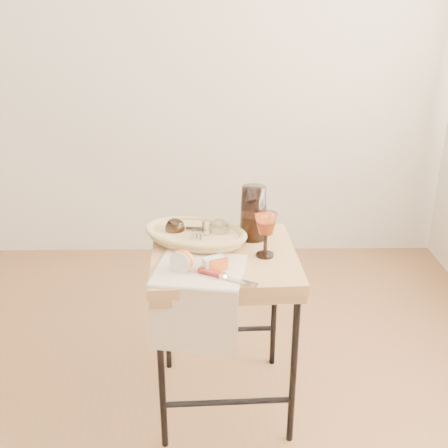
{
  "coord_description": "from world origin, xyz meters",
  "views": [
    {
      "loc": [
        0.44,
        -1.37,
        1.5
      ],
      "look_at": [
        0.47,
        0.37,
        0.77
      ],
      "focal_mm": 43.91,
      "sensor_mm": 36.0,
      "label": 1
    }
  ],
  "objects_px": {
    "goblet_lying_a": "(187,228)",
    "goblet_lying_b": "(209,231)",
    "tea_towel": "(200,270)",
    "wine_goblet": "(266,235)",
    "table_knife": "(225,276)",
    "bread_basket": "(196,236)",
    "pitcher": "(254,213)",
    "side_table": "(224,331)",
    "apple_half": "(183,260)"
  },
  "relations": [
    {
      "from": "goblet_lying_b",
      "to": "apple_half",
      "type": "xyz_separation_m",
      "value": [
        -0.09,
        -0.21,
        -0.01
      ]
    },
    {
      "from": "tea_towel",
      "to": "apple_half",
      "type": "distance_m",
      "value": 0.07
    },
    {
      "from": "pitcher",
      "to": "goblet_lying_a",
      "type": "bearing_deg",
      "value": 161.38
    },
    {
      "from": "table_knife",
      "to": "bread_basket",
      "type": "bearing_deg",
      "value": 138.66
    },
    {
      "from": "goblet_lying_a",
      "to": "goblet_lying_b",
      "type": "distance_m",
      "value": 0.09
    },
    {
      "from": "tea_towel",
      "to": "wine_goblet",
      "type": "relative_size",
      "value": 1.78
    },
    {
      "from": "pitcher",
      "to": "apple_half",
      "type": "xyz_separation_m",
      "value": [
        -0.25,
        -0.27,
        -0.06
      ]
    },
    {
      "from": "bread_basket",
      "to": "tea_towel",
      "type": "bearing_deg",
      "value": -61.96
    },
    {
      "from": "bread_basket",
      "to": "wine_goblet",
      "type": "height_order",
      "value": "wine_goblet"
    },
    {
      "from": "goblet_lying_b",
      "to": "table_knife",
      "type": "bearing_deg",
      "value": -117.88
    },
    {
      "from": "tea_towel",
      "to": "table_knife",
      "type": "relative_size",
      "value": 1.39
    },
    {
      "from": "goblet_lying_a",
      "to": "goblet_lying_b",
      "type": "bearing_deg",
      "value": 162.01
    },
    {
      "from": "goblet_lying_a",
      "to": "pitcher",
      "type": "height_order",
      "value": "pitcher"
    },
    {
      "from": "goblet_lying_a",
      "to": "goblet_lying_b",
      "type": "relative_size",
      "value": 0.96
    },
    {
      "from": "side_table",
      "to": "pitcher",
      "type": "height_order",
      "value": "pitcher"
    },
    {
      "from": "tea_towel",
      "to": "apple_half",
      "type": "height_order",
      "value": "apple_half"
    },
    {
      "from": "goblet_lying_a",
      "to": "goblet_lying_b",
      "type": "height_order",
      "value": "goblet_lying_b"
    },
    {
      "from": "side_table",
      "to": "bread_basket",
      "type": "height_order",
      "value": "bread_basket"
    },
    {
      "from": "goblet_lying_a",
      "to": "pitcher",
      "type": "xyz_separation_m",
      "value": [
        0.25,
        0.02,
        0.05
      ]
    },
    {
      "from": "bread_basket",
      "to": "table_knife",
      "type": "distance_m",
      "value": 0.32
    },
    {
      "from": "side_table",
      "to": "wine_goblet",
      "type": "height_order",
      "value": "wine_goblet"
    },
    {
      "from": "tea_towel",
      "to": "wine_goblet",
      "type": "height_order",
      "value": "wine_goblet"
    },
    {
      "from": "side_table",
      "to": "wine_goblet",
      "type": "xyz_separation_m",
      "value": [
        0.14,
        -0.03,
        0.41
      ]
    },
    {
      "from": "tea_towel",
      "to": "pitcher",
      "type": "relative_size",
      "value": 1.19
    },
    {
      "from": "tea_towel",
      "to": "table_knife",
      "type": "height_order",
      "value": "table_knife"
    },
    {
      "from": "pitcher",
      "to": "table_knife",
      "type": "bearing_deg",
      "value": -131.52
    },
    {
      "from": "bread_basket",
      "to": "pitcher",
      "type": "bearing_deg",
      "value": 31.82
    },
    {
      "from": "goblet_lying_a",
      "to": "wine_goblet",
      "type": "relative_size",
      "value": 0.74
    },
    {
      "from": "wine_goblet",
      "to": "apple_half",
      "type": "distance_m",
      "value": 0.31
    },
    {
      "from": "bread_basket",
      "to": "pitcher",
      "type": "height_order",
      "value": "pitcher"
    },
    {
      "from": "side_table",
      "to": "pitcher",
      "type": "xyz_separation_m",
      "value": [
        0.11,
        0.13,
        0.43
      ]
    },
    {
      "from": "apple_half",
      "to": "bread_basket",
      "type": "bearing_deg",
      "value": 104.48
    },
    {
      "from": "side_table",
      "to": "goblet_lying_a",
      "type": "xyz_separation_m",
      "value": [
        -0.13,
        0.11,
        0.38
      ]
    },
    {
      "from": "side_table",
      "to": "goblet_lying_a",
      "type": "height_order",
      "value": "goblet_lying_a"
    },
    {
      "from": "tea_towel",
      "to": "goblet_lying_b",
      "type": "distance_m",
      "value": 0.22
    },
    {
      "from": "goblet_lying_b",
      "to": "table_knife",
      "type": "xyz_separation_m",
      "value": [
        0.05,
        -0.28,
        -0.04
      ]
    },
    {
      "from": "wine_goblet",
      "to": "apple_half",
      "type": "xyz_separation_m",
      "value": [
        -0.28,
        -0.11,
        -0.04
      ]
    },
    {
      "from": "table_knife",
      "to": "pitcher",
      "type": "bearing_deg",
      "value": 100.88
    },
    {
      "from": "tea_towel",
      "to": "goblet_lying_a",
      "type": "bearing_deg",
      "value": 111.35
    },
    {
      "from": "goblet_lying_a",
      "to": "wine_goblet",
      "type": "height_order",
      "value": "wine_goblet"
    },
    {
      "from": "tea_towel",
      "to": "wine_goblet",
      "type": "xyz_separation_m",
      "value": [
        0.23,
        0.11,
        0.08
      ]
    },
    {
      "from": "pitcher",
      "to": "table_knife",
      "type": "distance_m",
      "value": 0.36
    },
    {
      "from": "side_table",
      "to": "tea_towel",
      "type": "height_order",
      "value": "tea_towel"
    },
    {
      "from": "goblet_lying_b",
      "to": "wine_goblet",
      "type": "height_order",
      "value": "wine_goblet"
    },
    {
      "from": "tea_towel",
      "to": "bread_basket",
      "type": "height_order",
      "value": "bread_basket"
    },
    {
      "from": "tea_towel",
      "to": "bread_basket",
      "type": "distance_m",
      "value": 0.23
    },
    {
      "from": "pitcher",
      "to": "apple_half",
      "type": "relative_size",
      "value": 3.07
    },
    {
      "from": "side_table",
      "to": "pitcher",
      "type": "distance_m",
      "value": 0.46
    },
    {
      "from": "side_table",
      "to": "goblet_lying_a",
      "type": "relative_size",
      "value": 5.39
    },
    {
      "from": "pitcher",
      "to": "apple_half",
      "type": "distance_m",
      "value": 0.37
    }
  ]
}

